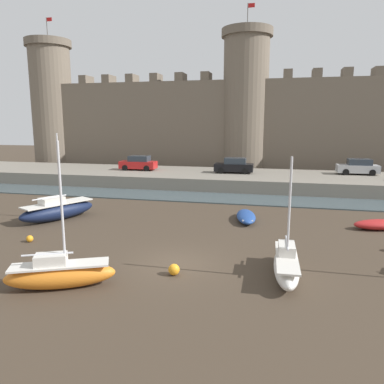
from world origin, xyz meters
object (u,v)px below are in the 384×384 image
Objects in this scene: rowboat_foreground_left at (246,216)px; mooring_buoy_mid_mud at (30,239)px; sailboat_midflat_right at (58,210)px; car_quay_east at (358,167)px; sailboat_midflat_left at (286,264)px; mooring_buoy_near_channel at (174,270)px; car_quay_centre_east at (234,166)px; car_quay_west at (138,163)px; sailboat_foreground_right at (60,274)px; rowboat_foreground_centre at (381,224)px.

rowboat_foreground_left reaches higher than mooring_buoy_mid_mud.
rowboat_foreground_left is 0.63× the size of sailboat_midflat_right.
mooring_buoy_mid_mud is 32.22m from car_quay_east.
sailboat_midflat_left is (2.55, -9.11, 0.25)m from rowboat_foreground_left.
mooring_buoy_near_channel is 24.80m from car_quay_centre_east.
car_quay_east is at bearing 58.51° from rowboat_foreground_left.
car_quay_west is at bearing 95.13° from mooring_buoy_mid_mud.
car_quay_west is (-16.06, 23.81, 1.52)m from sailboat_midflat_left.
mooring_buoy_mid_mud is 0.09× the size of car_quay_west.
car_quay_centre_east is at bearing 102.26° from sailboat_midflat_left.
car_quay_east is (22.84, 19.06, 1.41)m from sailboat_midflat_right.
rowboat_foreground_left is 20.04m from car_quay_west.
sailboat_midflat_right is 1.44× the size of car_quay_centre_east.
mooring_buoy_mid_mud is 23.91m from car_quay_centre_east.
sailboat_foreground_right is at bearing -56.94° from sailboat_midflat_right.
rowboat_foreground_centre is at bearing -34.11° from car_quay_west.
rowboat_foreground_left is at bearing -121.49° from car_quay_east.
sailboat_midflat_right is 29.78m from car_quay_east.
car_quay_centre_east reaches higher than rowboat_foreground_left.
car_quay_east is (16.51, 28.79, 1.48)m from sailboat_foreground_right.
car_quay_west is 1.00× the size of car_quay_east.
car_quay_centre_east is (-0.33, 24.73, 1.84)m from mooring_buoy_near_channel.
sailboat_foreground_right is 11.81× the size of mooring_buoy_near_channel.
rowboat_foreground_centre is 21.27m from mooring_buoy_mid_mud.
mooring_buoy_near_channel is at bearing -35.23° from sailboat_midflat_right.
rowboat_foreground_centre is 0.68× the size of sailboat_midflat_left.
sailboat_midflat_left is at bearing -74.34° from rowboat_foreground_left.
rowboat_foreground_centre is at bearing -1.29° from rowboat_foreground_left.
sailboat_midflat_left is at bearing -22.86° from sailboat_midflat_right.
sailboat_midflat_right is 1.44× the size of car_quay_east.
car_quay_west is at bearing 104.60° from sailboat_foreground_right.
car_quay_centre_east is (8.90, 22.11, 1.90)m from mooring_buoy_mid_mud.
mooring_buoy_near_channel is at bearing 28.92° from sailboat_foreground_right.
rowboat_foreground_left is 9.74× the size of mooring_buoy_mid_mud.
sailboat_foreground_right is 1.01× the size of sailboat_midflat_right.
car_quay_centre_east is 1.00× the size of car_quay_east.
car_quay_west reaches higher than mooring_buoy_mid_mud.
mooring_buoy_near_channel is 29.27m from car_quay_east.
rowboat_foreground_left is 15.01m from car_quay_centre_east.
sailboat_midflat_left is 16.64m from sailboat_midflat_right.
sailboat_midflat_right is (-12.78, -2.65, 0.36)m from rowboat_foreground_left.
sailboat_foreground_right reaches higher than car_quay_centre_east.
mooring_buoy_near_channel is at bearing -137.46° from rowboat_foreground_centre.
rowboat_foreground_centre is 18.63m from car_quay_centre_east.
rowboat_foreground_left is 0.62× the size of sailboat_foreground_right.
mooring_buoy_mid_mud is 22.31m from car_quay_west.
car_quay_east is (10.06, 16.42, 1.77)m from rowboat_foreground_left.
rowboat_foreground_left reaches higher than mooring_buoy_near_channel.
mooring_buoy_mid_mud is 0.09× the size of car_quay_east.
car_quay_west reaches higher than mooring_buoy_near_channel.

